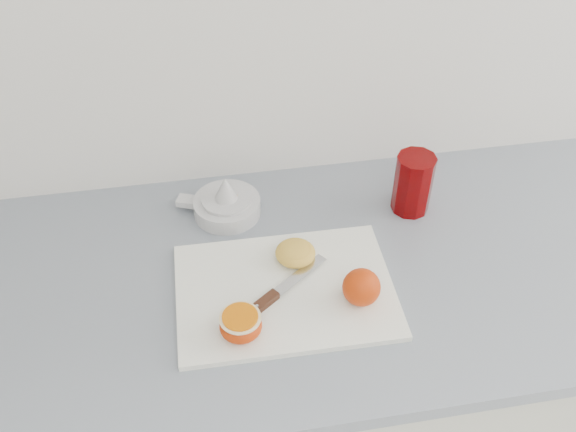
{
  "coord_description": "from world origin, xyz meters",
  "views": [
    {
      "loc": [
        -0.26,
        0.9,
        1.76
      ],
      "look_at": [
        -0.11,
        1.77,
        0.96
      ],
      "focal_mm": 40.0,
      "sensor_mm": 36.0,
      "label": 1
    }
  ],
  "objects_px": {
    "counter": "(342,393)",
    "cutting_board": "(285,291)",
    "citrus_juicer": "(226,204)",
    "half_orange": "(241,325)",
    "red_tumbler": "(413,185)"
  },
  "relations": [
    {
      "from": "cutting_board",
      "to": "counter",
      "type": "bearing_deg",
      "value": 20.34
    },
    {
      "from": "counter",
      "to": "cutting_board",
      "type": "xyz_separation_m",
      "value": [
        -0.14,
        -0.05,
        0.45
      ]
    },
    {
      "from": "counter",
      "to": "red_tumbler",
      "type": "xyz_separation_m",
      "value": [
        0.15,
        0.13,
        0.5
      ]
    },
    {
      "from": "counter",
      "to": "citrus_juicer",
      "type": "relative_size",
      "value": 15.51
    },
    {
      "from": "cutting_board",
      "to": "half_orange",
      "type": "height_order",
      "value": "half_orange"
    },
    {
      "from": "counter",
      "to": "citrus_juicer",
      "type": "distance_m",
      "value": 0.55
    },
    {
      "from": "counter",
      "to": "half_orange",
      "type": "bearing_deg",
      "value": -149.47
    },
    {
      "from": "cutting_board",
      "to": "citrus_juicer",
      "type": "height_order",
      "value": "citrus_juicer"
    },
    {
      "from": "cutting_board",
      "to": "half_orange",
      "type": "bearing_deg",
      "value": -136.55
    },
    {
      "from": "cutting_board",
      "to": "red_tumbler",
      "type": "height_order",
      "value": "red_tumbler"
    },
    {
      "from": "counter",
      "to": "cutting_board",
      "type": "height_order",
      "value": "cutting_board"
    },
    {
      "from": "red_tumbler",
      "to": "counter",
      "type": "bearing_deg",
      "value": -138.01
    },
    {
      "from": "cutting_board",
      "to": "red_tumbler",
      "type": "relative_size",
      "value": 3.01
    },
    {
      "from": "citrus_juicer",
      "to": "cutting_board",
      "type": "bearing_deg",
      "value": -70.75
    },
    {
      "from": "counter",
      "to": "cutting_board",
      "type": "bearing_deg",
      "value": -159.66
    }
  ]
}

